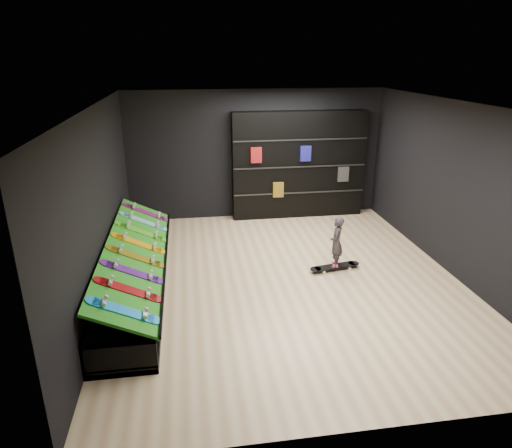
{
  "coord_description": "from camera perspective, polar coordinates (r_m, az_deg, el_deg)",
  "views": [
    {
      "loc": [
        -1.61,
        -7.03,
        3.73
      ],
      "look_at": [
        -0.5,
        0.2,
        1.0
      ],
      "focal_mm": 32.0,
      "sensor_mm": 36.0,
      "label": 1
    }
  ],
  "objects": [
    {
      "name": "floor_skateboard",
      "position": [
        8.54,
        9.82,
        -5.45
      ],
      "size": [
        1.0,
        0.38,
        0.09
      ],
      "primitive_type": null,
      "rotation": [
        0.0,
        0.0,
        0.17
      ],
      "color": "black",
      "rests_on": "ground"
    },
    {
      "name": "turf_ramp",
      "position": [
        7.7,
        -14.66,
        -3.32
      ],
      "size": [
        0.92,
        4.5,
        0.46
      ],
      "primitive_type": "cube",
      "rotation": [
        0.0,
        0.44,
        0.0
      ],
      "color": "#196D11",
      "rests_on": "display_rack"
    },
    {
      "name": "display_board_4",
      "position": [
        7.94,
        -14.42,
        -2.35
      ],
      "size": [
        0.93,
        0.22,
        0.5
      ],
      "primitive_type": null,
      "rotation": [
        0.0,
        0.44,
        0.0
      ],
      "color": "yellow",
      "rests_on": "turf_ramp"
    },
    {
      "name": "display_rack",
      "position": [
        7.9,
        -14.73,
        -6.4
      ],
      "size": [
        0.9,
        4.5,
        0.5
      ],
      "primitive_type": null,
      "color": "black",
      "rests_on": "ground"
    },
    {
      "name": "child",
      "position": [
        8.4,
        9.95,
        -3.42
      ],
      "size": [
        0.22,
        0.26,
        0.56
      ],
      "primitive_type": "imported",
      "rotation": [
        0.0,
        0.0,
        -1.99
      ],
      "color": "black",
      "rests_on": "floor_skateboard"
    },
    {
      "name": "display_board_2",
      "position": [
        6.95,
        -15.17,
        -5.79
      ],
      "size": [
        0.93,
        0.22,
        0.5
      ],
      "primitive_type": null,
      "rotation": [
        0.0,
        0.44,
        0.0
      ],
      "color": "purple",
      "rests_on": "turf_ramp"
    },
    {
      "name": "wall_back",
      "position": [
        10.88,
        -0.04,
        8.65
      ],
      "size": [
        6.0,
        0.02,
        3.0
      ],
      "primitive_type": "cube",
      "color": "black",
      "rests_on": "ground"
    },
    {
      "name": "display_board_6",
      "position": [
        8.95,
        -13.84,
        0.32
      ],
      "size": [
        0.93,
        0.22,
        0.5
      ],
      "primitive_type": null,
      "rotation": [
        0.0,
        0.44,
        0.0
      ],
      "color": "#0CB2E5",
      "rests_on": "turf_ramp"
    },
    {
      "name": "display_board_5",
      "position": [
        8.44,
        -14.11,
        -0.94
      ],
      "size": [
        0.93,
        0.22,
        0.5
      ],
      "primitive_type": null,
      "rotation": [
        0.0,
        0.44,
        0.0
      ],
      "color": "green",
      "rests_on": "turf_ramp"
    },
    {
      "name": "display_board_7",
      "position": [
        9.46,
        -13.6,
        1.44
      ],
      "size": [
        0.93,
        0.22,
        0.5
      ],
      "primitive_type": null,
      "rotation": [
        0.0,
        0.44,
        0.0
      ],
      "color": "#2626BF",
      "rests_on": "turf_ramp"
    },
    {
      "name": "wall_right",
      "position": [
        8.7,
        23.71,
        3.86
      ],
      "size": [
        0.02,
        7.0,
        3.0
      ],
      "primitive_type": "cube",
      "color": "black",
      "rests_on": "ground"
    },
    {
      "name": "wall_front",
      "position": [
        4.48,
        13.88,
        -10.1
      ],
      "size": [
        6.0,
        0.02,
        3.0
      ],
      "primitive_type": "cube",
      "color": "black",
      "rests_on": "ground"
    },
    {
      "name": "floor",
      "position": [
        8.12,
        3.73,
        -6.93
      ],
      "size": [
        6.0,
        7.0,
        0.01
      ],
      "primitive_type": "cube",
      "color": "beige",
      "rests_on": "ground"
    },
    {
      "name": "display_board_1",
      "position": [
        6.47,
        -15.63,
        -7.9
      ],
      "size": [
        0.93,
        0.22,
        0.5
      ],
      "primitive_type": null,
      "rotation": [
        0.0,
        0.44,
        0.0
      ],
      "color": "red",
      "rests_on": "turf_ramp"
    },
    {
      "name": "back_shelving",
      "position": [
        10.96,
        5.32,
        7.36
      ],
      "size": [
        3.15,
        0.37,
        2.52
      ],
      "primitive_type": "cube",
      "color": "black",
      "rests_on": "ground"
    },
    {
      "name": "wall_left",
      "position": [
        7.5,
        -18.99,
        2.03
      ],
      "size": [
        0.02,
        7.0,
        3.0
      ],
      "primitive_type": "cube",
      "color": "black",
      "rests_on": "ground"
    },
    {
      "name": "ceiling",
      "position": [
        7.25,
        4.29,
        14.63
      ],
      "size": [
        6.0,
        7.0,
        0.01
      ],
      "primitive_type": "cube",
      "color": "white",
      "rests_on": "ground"
    },
    {
      "name": "display_board_3",
      "position": [
        7.44,
        -14.77,
        -3.96
      ],
      "size": [
        0.93,
        0.22,
        0.5
      ],
      "primitive_type": null,
      "rotation": [
        0.0,
        0.44,
        0.0
      ],
      "color": "yellow",
      "rests_on": "turf_ramp"
    },
    {
      "name": "display_board_0",
      "position": [
        6.0,
        -16.17,
        -10.34
      ],
      "size": [
        0.93,
        0.22,
        0.5
      ],
      "primitive_type": null,
      "rotation": [
        0.0,
        0.44,
        0.0
      ],
      "color": "blue",
      "rests_on": "turf_ramp"
    }
  ]
}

